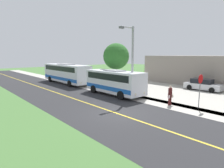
# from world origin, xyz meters

# --- Properties ---
(ground_plane) EXTENTS (120.00, 120.00, 0.00)m
(ground_plane) POSITION_xyz_m (0.00, 0.00, 0.00)
(ground_plane) COLOR #477238
(road_surface) EXTENTS (8.00, 100.00, 0.01)m
(road_surface) POSITION_xyz_m (0.00, 0.00, 0.00)
(road_surface) COLOR #28282B
(road_surface) RESTS_ON ground
(sidewalk) EXTENTS (2.40, 100.00, 0.01)m
(sidewalk) POSITION_xyz_m (-5.20, 0.00, 0.00)
(sidewalk) COLOR #B2ADA3
(sidewalk) RESTS_ON ground
(parking_lot_surface) EXTENTS (14.00, 36.00, 0.01)m
(parking_lot_surface) POSITION_xyz_m (-12.40, 3.00, 0.00)
(parking_lot_surface) COLOR #B2ADA3
(parking_lot_surface) RESTS_ON ground
(road_centre_line) EXTENTS (0.16, 100.00, 0.00)m
(road_centre_line) POSITION_xyz_m (0.00, 0.00, 0.01)
(road_centre_line) COLOR gold
(road_centre_line) RESTS_ON ground
(shuttle_bus_front) EXTENTS (2.65, 7.65, 2.79)m
(shuttle_bus_front) POSITION_xyz_m (-4.50, -5.36, 1.54)
(shuttle_bus_front) COLOR white
(shuttle_bus_front) RESTS_ON ground
(transit_bus_rear) EXTENTS (2.74, 10.89, 3.06)m
(transit_bus_rear) POSITION_xyz_m (-4.55, -16.78, 1.68)
(transit_bus_rear) COLOR white
(transit_bus_rear) RESTS_ON ground
(pedestrian_with_bags) EXTENTS (0.72, 0.34, 1.77)m
(pedestrian_with_bags) POSITION_xyz_m (-5.22, 1.30, 0.95)
(pedestrian_with_bags) COLOR #4C1919
(pedestrian_with_bags) RESTS_ON ground
(stop_sign) EXTENTS (0.76, 0.07, 2.88)m
(stop_sign) POSITION_xyz_m (-6.10, 3.49, 1.96)
(stop_sign) COLOR slate
(stop_sign) RESTS_ON ground
(street_light_pole) EXTENTS (1.97, 0.24, 7.27)m
(street_light_pole) POSITION_xyz_m (-4.87, -3.10, 4.04)
(street_light_pole) COLOR #9E9EA3
(street_light_pole) RESTS_ON ground
(parked_car_near) EXTENTS (2.07, 4.43, 1.45)m
(parked_car_near) POSITION_xyz_m (-14.74, 0.04, 0.69)
(parked_car_near) COLOR silver
(parked_car_near) RESTS_ON ground
(tree_curbside) EXTENTS (3.41, 3.41, 5.96)m
(tree_curbside) POSITION_xyz_m (-7.40, -8.26, 4.23)
(tree_curbside) COLOR #4C3826
(tree_curbside) RESTS_ON ground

